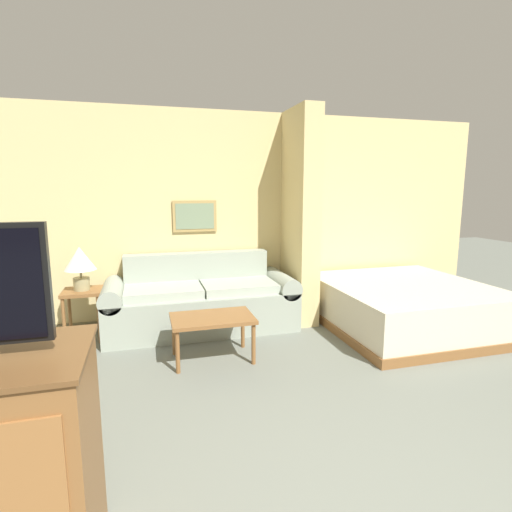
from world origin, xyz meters
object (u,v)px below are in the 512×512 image
couch (201,301)px  table_lamp (80,262)px  coffee_table (212,322)px  bed (403,304)px

couch → table_lamp: 1.40m
couch → coffee_table: couch is taller
coffee_table → table_lamp: table_lamp is taller
bed → coffee_table: bearing=-172.2°
coffee_table → table_lamp: 1.64m
couch → coffee_table: 0.91m
coffee_table → bed: size_ratio=0.40×
table_lamp → bed: (3.65, -0.58, -0.60)m
coffee_table → bed: bed is taller
coffee_table → bed: bearing=7.8°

